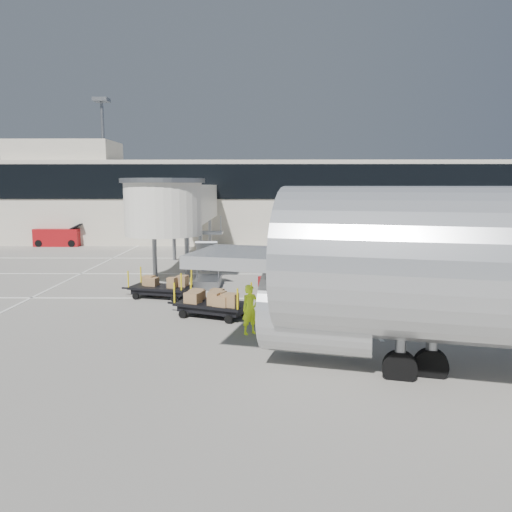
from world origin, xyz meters
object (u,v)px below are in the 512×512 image
object	(u,v)px
baggage_tug	(283,281)
suitcase_cart	(350,278)
ground_worker	(250,309)
minivan	(337,245)
box_cart_near	(211,303)
box_cart_far	(162,287)
belt_loader	(59,237)

from	to	relation	value
baggage_tug	suitcase_cart	distance (m)	4.13
ground_worker	minivan	xyz separation A→B (m)	(6.30, 19.85, 0.11)
baggage_tug	box_cart_near	size ratio (longest dim) A/B	0.67
box_cart_far	minivan	distance (m)	17.49
suitcase_cart	box_cart_far	size ratio (longest dim) A/B	0.88
suitcase_cart	belt_loader	distance (m)	30.56
baggage_tug	ground_worker	world-z (taller)	ground_worker
box_cart_far	minivan	size ratio (longest dim) A/B	0.74
suitcase_cart	minivan	distance (m)	10.67
ground_worker	minivan	bearing A→B (deg)	39.91
minivan	belt_loader	size ratio (longest dim) A/B	1.13
baggage_tug	ground_worker	bearing A→B (deg)	-124.47
box_cart_near	ground_worker	xyz separation A→B (m)	(1.77, -2.57, 0.35)
box_cart_far	baggage_tug	bearing A→B (deg)	28.65
box_cart_near	minivan	distance (m)	19.08
minivan	box_cart_near	bearing A→B (deg)	-137.12
box_cart_near	minivan	xyz separation A→B (m)	(8.07, 17.28, 0.46)
ground_worker	minivan	distance (m)	20.83
ground_worker	belt_loader	bearing A→B (deg)	91.11
box_cart_far	belt_loader	world-z (taller)	belt_loader
suitcase_cart	ground_worker	world-z (taller)	ground_worker
box_cart_far	belt_loader	size ratio (longest dim) A/B	0.83
baggage_tug	box_cart_near	xyz separation A→B (m)	(-3.34, -5.24, 0.05)
ground_worker	belt_loader	size ratio (longest dim) A/B	0.43
box_cart_far	ground_worker	xyz separation A→B (m)	(4.61, -6.19, 0.43)
box_cart_near	minivan	world-z (taller)	minivan
suitcase_cart	minivan	bearing A→B (deg)	86.07
box_cart_near	box_cart_far	distance (m)	4.61
ground_worker	suitcase_cart	bearing A→B (deg)	26.95
box_cart_near	baggage_tug	bearing A→B (deg)	79.87
baggage_tug	minivan	xyz separation A→B (m)	(4.73, 12.04, 0.51)
minivan	ground_worker	bearing A→B (deg)	-129.71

